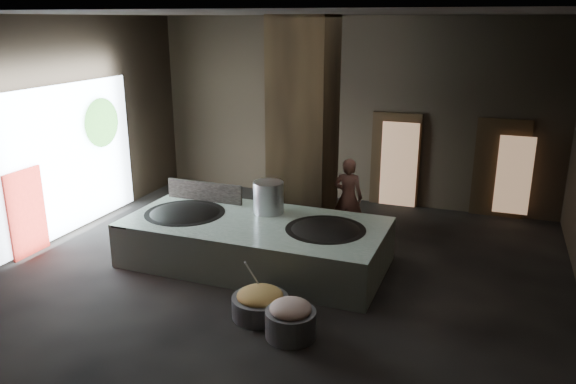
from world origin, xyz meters
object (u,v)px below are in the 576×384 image
at_px(cook, 348,197).
at_px(veg_basin, 260,306).
at_px(meat_basin, 291,324).
at_px(wok_right, 325,234).
at_px(hearth_platform, 255,242).
at_px(stock_pot, 268,198).
at_px(wok_left, 185,217).

xyz_separation_m(cook, veg_basin, (-0.39, -3.81, -0.68)).
distance_m(veg_basin, meat_basin, 0.75).
xyz_separation_m(cook, meat_basin, (0.26, -4.19, -0.63)).
height_order(wok_right, cook, cook).
distance_m(hearth_platform, cook, 2.40).
bearing_deg(cook, stock_pot, 52.02).
height_order(stock_pot, cook, cook).
bearing_deg(stock_pot, hearth_platform, -95.19).
xyz_separation_m(hearth_platform, cook, (1.26, 2.00, 0.42)).
height_order(wok_left, cook, cook).
height_order(wok_left, meat_basin, wok_left).
height_order(hearth_platform, meat_basin, hearth_platform).
xyz_separation_m(stock_pot, meat_basin, (1.46, -2.73, -0.93)).
bearing_deg(veg_basin, stock_pot, 109.20).
relative_size(wok_right, meat_basin, 1.91).
bearing_deg(meat_basin, wok_right, 94.16).
bearing_deg(wok_left, cook, 37.20).
bearing_deg(hearth_platform, cook, 58.52).
distance_m(cook, meat_basin, 4.24).
distance_m(wok_left, stock_pot, 1.66).
bearing_deg(hearth_platform, veg_basin, -63.66).
xyz_separation_m(hearth_platform, veg_basin, (0.87, -1.80, -0.26)).
bearing_deg(meat_basin, veg_basin, 149.35).
relative_size(hearth_platform, wok_right, 3.41).
height_order(hearth_platform, wok_right, wok_right).
distance_m(wok_right, meat_basin, 2.31).
xyz_separation_m(hearth_platform, stock_pot, (0.05, 0.55, 0.71)).
height_order(stock_pot, veg_basin, stock_pot).
bearing_deg(veg_basin, hearth_platform, 115.74).
bearing_deg(meat_basin, wok_left, 144.24).
relative_size(hearth_platform, cook, 2.87).
relative_size(stock_pot, veg_basin, 0.71).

